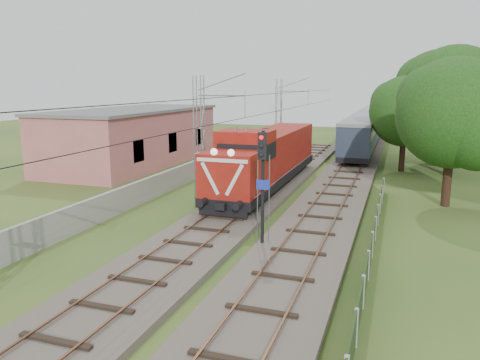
% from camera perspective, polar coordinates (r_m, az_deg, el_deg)
% --- Properties ---
extents(ground, '(140.00, 140.00, 0.00)m').
position_cam_1_polar(ground, '(18.70, -11.34, -12.14)').
color(ground, '#2D4D1D').
rests_on(ground, ground).
extents(track_main, '(4.20, 70.00, 0.45)m').
position_cam_1_polar(track_main, '(24.53, -3.11, -5.68)').
color(track_main, '#6B6054').
rests_on(track_main, ground).
extents(track_side, '(4.20, 80.00, 0.45)m').
position_cam_1_polar(track_side, '(35.66, 12.33, -0.46)').
color(track_side, '#6B6054').
rests_on(track_side, ground).
extents(catenary, '(3.31, 70.00, 8.00)m').
position_cam_1_polar(catenary, '(29.38, -4.89, 4.88)').
color(catenary, gray).
rests_on(catenary, ground).
extents(boundary_wall, '(0.25, 40.00, 1.50)m').
position_cam_1_polar(boundary_wall, '(31.51, -10.71, -0.91)').
color(boundary_wall, '#9E9E99').
rests_on(boundary_wall, ground).
extents(station_building, '(8.40, 20.40, 5.22)m').
position_cam_1_polar(station_building, '(45.70, -12.70, 5.23)').
color(station_building, '#BF6667').
rests_on(station_building, ground).
extents(fence, '(0.12, 32.00, 1.20)m').
position_cam_1_polar(fence, '(19.00, 15.33, -9.99)').
color(fence, black).
rests_on(fence, ground).
extents(locomotive, '(3.21, 18.31, 4.65)m').
position_cam_1_polar(locomotive, '(33.41, 3.35, 2.79)').
color(locomotive, black).
rests_on(locomotive, ground).
extents(coach_rake, '(2.99, 66.71, 3.46)m').
position_cam_1_polar(coach_rake, '(75.05, 16.07, 7.33)').
color(coach_rake, black).
rests_on(coach_rake, ground).
extents(signal_post, '(0.60, 0.47, 5.46)m').
position_cam_1_polar(signal_post, '(20.79, 2.74, 1.31)').
color(signal_post, black).
rests_on(signal_post, ground).
extents(tree_a, '(7.04, 6.70, 9.12)m').
position_cam_1_polar(tree_a, '(31.12, 24.70, 7.28)').
color(tree_a, '#372016').
rests_on(tree_a, ground).
extents(tree_b, '(8.20, 7.81, 10.63)m').
position_cam_1_polar(tree_b, '(42.38, 24.73, 9.42)').
color(tree_b, '#372016').
rests_on(tree_b, ground).
extents(tree_c, '(6.34, 6.04, 8.22)m').
position_cam_1_polar(tree_c, '(42.76, 19.59, 7.79)').
color(tree_c, '#372016').
rests_on(tree_c, ground).
extents(tree_d, '(8.28, 7.89, 10.74)m').
position_cam_1_polar(tree_d, '(48.92, 23.08, 9.78)').
color(tree_d, '#372016').
rests_on(tree_d, ground).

